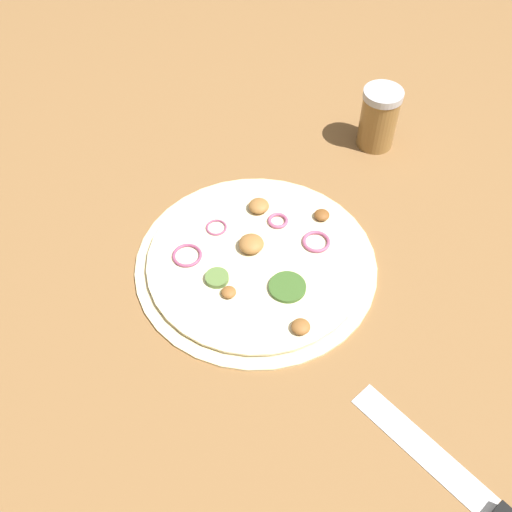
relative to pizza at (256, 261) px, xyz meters
The scene contains 3 objects.
ground_plane 0.01m from the pizza, 27.33° to the left, with size 3.00×3.00×0.00m, color brown.
pizza is the anchor object (origin of this frame).
spice_jar 0.33m from the pizza, 146.10° to the right, with size 0.06×0.06×0.10m.
Camera 1 is at (0.17, 0.50, 0.67)m, focal length 42.00 mm.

